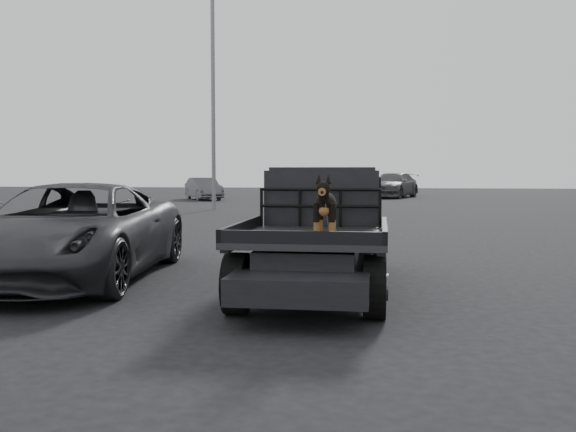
# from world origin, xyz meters

# --- Properties ---
(ground) EXTENTS (120.00, 120.00, 0.00)m
(ground) POSITION_xyz_m (0.00, 0.00, 0.00)
(ground) COLOR black
(ground) RESTS_ON ground
(flatbed_ute) EXTENTS (2.00, 5.40, 0.92)m
(flatbed_ute) POSITION_xyz_m (-0.07, 1.67, 0.46)
(flatbed_ute) COLOR black
(flatbed_ute) RESTS_ON ground
(ute_cab) EXTENTS (1.72, 1.30, 0.88)m
(ute_cab) POSITION_xyz_m (-0.07, 2.62, 1.36)
(ute_cab) COLOR black
(ute_cab) RESTS_ON flatbed_ute
(headache_rack) EXTENTS (1.80, 0.08, 0.55)m
(headache_rack) POSITION_xyz_m (-0.07, 1.87, 1.20)
(headache_rack) COLOR black
(headache_rack) RESTS_ON flatbed_ute
(dog) EXTENTS (0.32, 0.60, 0.74)m
(dog) POSITION_xyz_m (0.17, 0.02, 1.29)
(dog) COLOR black
(dog) RESTS_ON flatbed_ute
(parked_suv) EXTENTS (3.14, 5.82, 1.55)m
(parked_suv) POSITION_xyz_m (-4.05, 2.04, 0.78)
(parked_suv) COLOR #2E2F33
(parked_suv) RESTS_ON ground
(distant_car_a) EXTENTS (3.33, 4.25, 1.35)m
(distant_car_a) POSITION_xyz_m (-9.90, 30.47, 0.67)
(distant_car_a) COLOR #4D4D52
(distant_car_a) RESTS_ON ground
(distant_car_b) EXTENTS (4.00, 6.10, 1.64)m
(distant_car_b) POSITION_xyz_m (1.61, 35.57, 0.82)
(distant_car_b) COLOR #404044
(distant_car_b) RESTS_ON ground
(floodlight_near) EXTENTS (1.08, 0.28, 14.73)m
(floodlight_near) POSITION_xyz_m (-6.64, 20.59, 7.97)
(floodlight_near) COLOR slate
(floodlight_near) RESTS_ON ground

